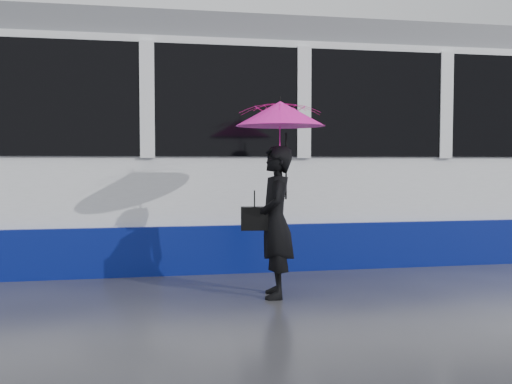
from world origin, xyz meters
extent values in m
plane|color=#28272C|center=(0.00, 0.00, 0.00)|extent=(90.00, 90.00, 0.00)
cube|color=#3F3D38|center=(0.00, 1.78, 0.01)|extent=(34.00, 0.07, 0.02)
cube|color=#3F3D38|center=(0.00, 3.22, 0.01)|extent=(34.00, 0.07, 0.02)
cube|color=white|center=(-1.40, 2.50, 1.52)|extent=(24.00, 2.40, 2.95)
cube|color=navy|center=(-1.40, 2.50, 0.31)|extent=(24.00, 2.56, 0.62)
cube|color=black|center=(-1.40, 2.50, 2.20)|extent=(23.00, 2.48, 1.40)
cube|color=slate|center=(-1.40, 2.50, 3.17)|extent=(23.60, 2.20, 0.35)
imported|color=black|center=(1.42, -0.09, 0.80)|extent=(0.46, 0.63, 1.60)
imported|color=#FA156E|center=(1.47, -0.09, 1.68)|extent=(0.99, 1.00, 0.80)
cone|color=#FA156E|center=(1.47, -0.09, 1.93)|extent=(1.06, 1.06, 0.26)
cylinder|color=black|center=(1.47, -0.09, 2.08)|extent=(0.01, 0.01, 0.06)
cylinder|color=black|center=(1.54, -0.07, 1.38)|extent=(0.02, 0.02, 0.70)
cube|color=black|center=(1.20, -0.07, 0.84)|extent=(0.30, 0.16, 0.25)
cylinder|color=black|center=(1.20, -0.07, 1.05)|extent=(0.01, 0.01, 0.18)
camera|label=1|loc=(0.13, -5.93, 1.43)|focal=40.00mm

